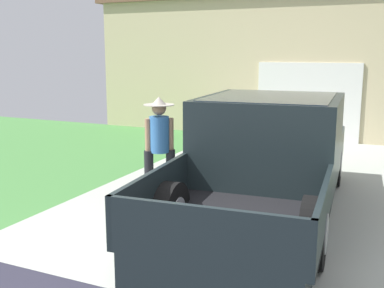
% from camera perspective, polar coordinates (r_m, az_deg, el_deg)
% --- Properties ---
extents(pickup_truck, '(2.42, 5.54, 1.68)m').
position_cam_1_polar(pickup_truck, '(7.07, 9.34, -1.71)').
color(pickup_truck, black).
rests_on(pickup_truck, ground).
extents(person_with_hat, '(0.47, 0.47, 1.65)m').
position_cam_1_polar(person_with_hat, '(7.27, -3.98, 0.24)').
color(person_with_hat, black).
rests_on(person_with_hat, ground).
extents(handbag, '(0.37, 0.18, 0.40)m').
position_cam_1_polar(handbag, '(7.19, -4.72, -6.74)').
color(handbag, beige).
rests_on(handbag, ground).
extents(house_with_garage, '(11.16, 6.90, 4.65)m').
position_cam_1_polar(house_with_garage, '(16.20, 12.77, 10.99)').
color(house_with_garage, '#CBBB90').
rests_on(house_with_garage, ground).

